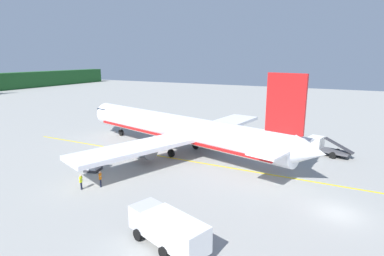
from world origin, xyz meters
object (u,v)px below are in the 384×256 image
airliner_foreground (179,129)px  cargo_container_near (278,151)px  service_truck_baggage (322,146)px  crew_loader_right (100,178)px  crew_loader_left (109,154)px  cargo_container_mid (93,164)px  service_truck_fuel (168,228)px  crew_marshaller (81,181)px

airliner_foreground → cargo_container_near: size_ratio=20.50×
service_truck_baggage → crew_loader_right: (-23.09, 19.97, -0.13)m
crew_loader_left → crew_loader_right: (-6.74, -4.86, -0.00)m
cargo_container_near → cargo_container_mid: bearing=128.4°
service_truck_fuel → cargo_container_mid: size_ratio=3.50×
crew_loader_right → crew_marshaller: bearing=135.8°
airliner_foreground → crew_loader_right: (-14.88, 1.25, -2.33)m
airliner_foreground → service_truck_baggage: 20.56m
cargo_container_near → crew_loader_left: bearing=120.6°
cargo_container_mid → airliner_foreground: bearing=-25.3°
crew_marshaller → cargo_container_mid: bearing=32.0°
cargo_container_mid → crew_loader_right: (-3.23, -4.26, 0.16)m
service_truck_baggage → crew_marshaller: service_truck_baggage is taller
airliner_foreground → crew_loader_left: size_ratio=23.00×
service_truck_baggage → crew_loader_right: bearing=139.1°
service_truck_baggage → airliner_foreground: bearing=113.7°
airliner_foreground → cargo_container_near: bearing=-75.6°
cargo_container_near → cargo_container_mid: cargo_container_near is taller
airliner_foreground → service_truck_baggage: bearing=-66.3°
service_truck_fuel → cargo_container_near: bearing=-6.8°
cargo_container_mid → crew_loader_left: (3.50, 0.61, 0.17)m
crew_marshaller → service_truck_fuel: bearing=-108.5°
crew_loader_right → crew_loader_left: bearing=35.8°
service_truck_fuel → crew_loader_left: (12.58, 16.79, -0.41)m
service_truck_fuel → crew_loader_left: 20.99m
airliner_foreground → crew_loader_right: size_ratio=23.03×
crew_loader_left → airliner_foreground: bearing=-36.9°
service_truck_baggage → cargo_container_near: (-4.72, 5.15, -0.24)m
cargo_container_mid → crew_loader_right: 5.35m
airliner_foreground → service_truck_fuel: airliner_foreground is taller
crew_loader_right → service_truck_fuel: bearing=-116.1°
service_truck_fuel → crew_loader_right: size_ratio=3.98×
airliner_foreground → cargo_container_near: 14.22m
service_truck_baggage → cargo_container_near: size_ratio=3.10×
crew_marshaller → cargo_container_near: bearing=-39.3°
cargo_container_near → airliner_foreground: bearing=104.4°
airliner_foreground → crew_loader_left: 10.44m
cargo_container_near → crew_loader_right: size_ratio=1.12×
cargo_container_mid → crew_loader_right: size_ratio=1.14×
service_truck_fuel → crew_loader_right: (5.85, 11.93, -0.41)m
cargo_container_mid → crew_marshaller: cargo_container_mid is taller
cargo_container_near → crew_loader_left: cargo_container_near is taller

